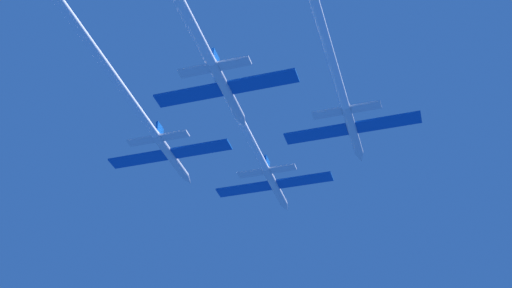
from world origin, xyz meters
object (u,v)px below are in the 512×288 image
Objects in this scene: jet_slot at (181,4)px; jet_lead at (242,124)px; jet_right_wing at (326,41)px; jet_left_wing at (115,78)px.

jet_lead is at bearing 91.45° from jet_slot.
jet_right_wing is 1.11× the size of jet_slot.
jet_lead is 0.97× the size of jet_left_wing.
jet_lead is 0.97× the size of jet_right_wing.
jet_left_wing is at bearing 141.93° from jet_slot.
jet_slot is (0.65, -25.49, -1.03)m from jet_lead.
jet_lead is 25.52m from jet_slot.
jet_left_wing is 1.11× the size of jet_slot.
jet_right_wing is at bearing -44.23° from jet_lead.
jet_lead is at bearing 48.48° from jet_left_wing.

